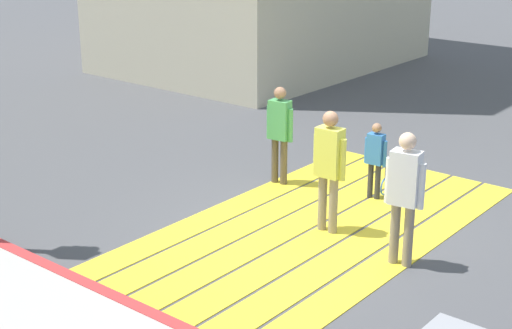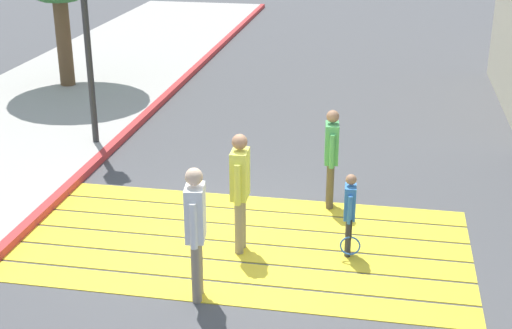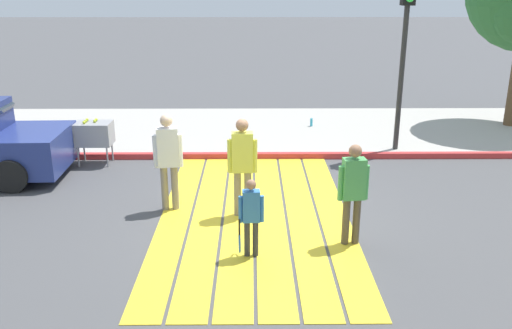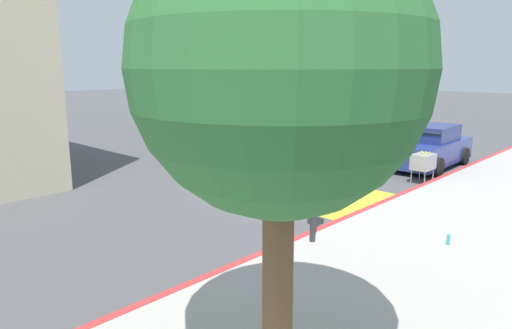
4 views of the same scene
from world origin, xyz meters
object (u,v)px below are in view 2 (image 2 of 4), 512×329
Objects in this scene: pedestrian_adult_lead at (331,152)px; pedestrian_child_with_racket at (350,211)px; pedestrian_adult_trailing at (196,224)px; pedestrian_adult_side at (240,185)px.

pedestrian_adult_lead reaches higher than pedestrian_child_with_racket.
pedestrian_adult_lead is 0.92× the size of pedestrian_adult_trailing.
pedestrian_adult_trailing is at bearing -140.87° from pedestrian_child_with_racket.
pedestrian_adult_side is at bearing 77.92° from pedestrian_adult_trailing.
pedestrian_adult_trailing is 1.01× the size of pedestrian_adult_side.
pedestrian_adult_lead is 0.93× the size of pedestrian_adult_side.
pedestrian_adult_trailing is 1.44× the size of pedestrian_child_with_racket.
pedestrian_adult_trailing is 1.33m from pedestrian_adult_side.
pedestrian_child_with_racket is at bearing 5.33° from pedestrian_adult_side.
pedestrian_adult_trailing reaches higher than pedestrian_adult_side.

